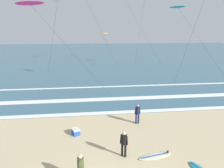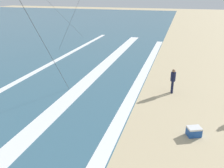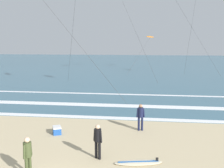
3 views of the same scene
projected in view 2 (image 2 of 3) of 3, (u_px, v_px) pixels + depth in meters
name	position (u px, v px, depth m)	size (l,w,h in m)	color
wave_foam_shoreline	(117.00, 125.00, 11.62)	(42.37, 0.69, 0.01)	white
wave_foam_mid_break	(75.00, 92.00, 15.40)	(40.20, 1.07, 0.01)	white
wave_foam_outer_break	(10.00, 85.00, 16.50)	(41.81, 0.52, 0.01)	white
surfer_left_near	(173.00, 79.00, 15.02)	(0.52, 0.32, 1.60)	#141938
cooler_box	(194.00, 131.00, 10.75)	(0.66, 0.74, 0.44)	#1E4C9E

